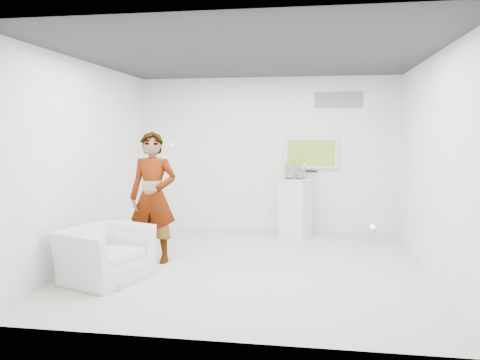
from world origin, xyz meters
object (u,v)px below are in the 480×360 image
(person, at_px, (153,197))
(armchair, at_px, (104,254))
(pedestal, at_px, (295,207))
(floor_uplight, at_px, (372,234))
(tv, at_px, (311,153))

(person, relative_size, armchair, 1.82)
(person, height_order, pedestal, person)
(person, bearing_deg, floor_uplight, 27.00)
(person, bearing_deg, pedestal, 46.02)
(person, distance_m, pedestal, 2.94)
(tv, bearing_deg, pedestal, -128.29)
(person, bearing_deg, tv, 46.84)
(pedestal, bearing_deg, floor_uplight, -15.59)
(tv, xyz_separation_m, person, (-2.31, -2.42, -0.57))
(armchair, bearing_deg, tv, -18.03)
(person, xyz_separation_m, armchair, (-0.36, -0.95, -0.63))
(armchair, relative_size, pedestal, 0.98)
(person, height_order, floor_uplight, person)
(floor_uplight, bearing_deg, person, -153.52)
(floor_uplight, bearing_deg, tv, 146.29)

